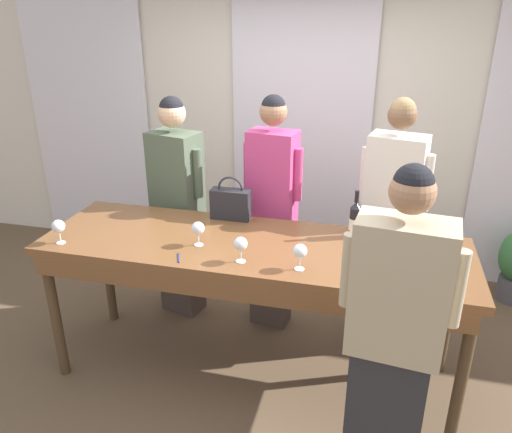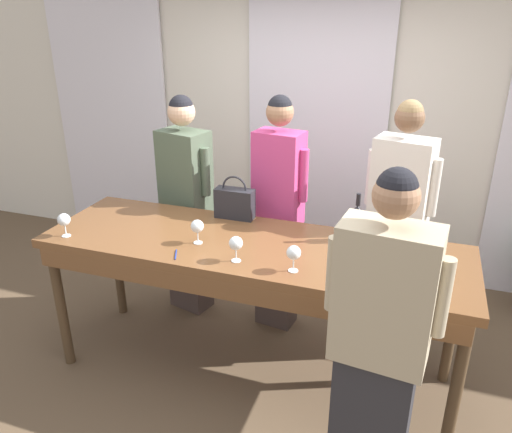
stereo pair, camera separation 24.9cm
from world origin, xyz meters
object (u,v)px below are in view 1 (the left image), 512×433
at_px(tasting_bar, 252,258).
at_px(wine_glass_front_mid, 400,226).
at_px(wine_glass_front_right, 58,227).
at_px(wine_glass_front_left, 391,269).
at_px(host_pouring, 393,340).
at_px(wine_glass_center_right, 300,252).
at_px(wine_bottle, 355,220).
at_px(guest_pink_top, 272,212).
at_px(wine_glass_center_left, 198,229).
at_px(guest_olive_jacket, 178,207).
at_px(handbag, 231,203).
at_px(guest_cream_sweater, 390,225).
at_px(wine_glass_center_mid, 241,244).

relative_size(tasting_bar, wine_glass_front_mid, 17.25).
bearing_deg(wine_glass_front_right, wine_glass_front_left, -1.54).
bearing_deg(host_pouring, wine_glass_center_right, 142.08).
xyz_separation_m(wine_bottle, wine_glass_front_right, (-1.81, -0.55, -0.01)).
bearing_deg(guest_pink_top, wine_glass_center_left, -112.41).
xyz_separation_m(wine_glass_front_right, host_pouring, (2.07, -0.38, -0.21)).
bearing_deg(guest_olive_jacket, host_pouring, -38.52).
height_order(wine_bottle, wine_glass_front_right, wine_bottle).
xyz_separation_m(wine_glass_center_right, guest_pink_top, (-0.36, 0.91, -0.16)).
height_order(handbag, wine_glass_center_left, handbag).
distance_m(wine_glass_front_right, guest_pink_top, 1.51).
xyz_separation_m(guest_pink_top, host_pouring, (0.90, -1.32, -0.05)).
xyz_separation_m(wine_glass_front_left, wine_glass_front_right, (-2.04, 0.05, -0.00)).
height_order(wine_glass_center_left, host_pouring, host_pouring).
distance_m(wine_glass_center_right, guest_cream_sweater, 1.05).
height_order(wine_glass_front_left, wine_glass_front_right, same).
height_order(guest_olive_jacket, guest_pink_top, guest_pink_top).
distance_m(wine_bottle, wine_glass_front_left, 0.65).
relative_size(handbag, wine_glass_front_left, 1.97).
bearing_deg(wine_glass_front_left, wine_glass_center_left, 168.31).
height_order(wine_glass_front_mid, guest_olive_jacket, guest_olive_jacket).
relative_size(wine_bottle, wine_glass_front_mid, 2.02).
height_order(handbag, host_pouring, host_pouring).
bearing_deg(handbag, wine_bottle, -6.51).
bearing_deg(wine_glass_front_mid, wine_glass_front_right, -165.41).
bearing_deg(wine_bottle, wine_glass_center_mid, -140.58).
bearing_deg(guest_cream_sweater, handbag, -165.48).
xyz_separation_m(wine_glass_center_mid, host_pouring, (0.89, -0.42, -0.21)).
bearing_deg(handbag, wine_glass_center_mid, -68.11).
distance_m(wine_glass_front_left, host_pouring, 0.39).
height_order(tasting_bar, guest_pink_top, guest_pink_top).
height_order(tasting_bar, wine_glass_center_mid, wine_glass_center_mid).
bearing_deg(wine_glass_front_mid, wine_bottle, 178.11).
bearing_deg(guest_cream_sweater, tasting_bar, -142.14).
bearing_deg(wine_glass_center_right, wine_glass_center_left, 166.95).
distance_m(wine_bottle, guest_pink_top, 0.76).
bearing_deg(wine_glass_center_mid, handbag, 111.89).
distance_m(wine_glass_front_left, wine_glass_center_right, 0.51).
distance_m(guest_cream_sweater, host_pouring, 1.32).
distance_m(wine_glass_center_mid, wine_glass_center_right, 0.35).
xyz_separation_m(wine_glass_front_left, guest_cream_sweater, (0.01, 0.99, -0.17)).
bearing_deg(tasting_bar, wine_glass_center_right, -35.10).
bearing_deg(guest_olive_jacket, wine_glass_center_mid, -49.24).
bearing_deg(wine_glass_front_left, guest_pink_top, 130.96).
distance_m(wine_bottle, wine_glass_front_mid, 0.28).
xyz_separation_m(guest_olive_jacket, host_pouring, (1.66, -1.32, -0.01)).
xyz_separation_m(wine_glass_front_left, host_pouring, (0.03, -0.33, -0.21)).
xyz_separation_m(wine_glass_center_left, guest_pink_top, (0.31, 0.75, -0.16)).
relative_size(wine_glass_center_mid, guest_pink_top, 0.09).
height_order(wine_glass_front_right, wine_glass_center_left, same).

